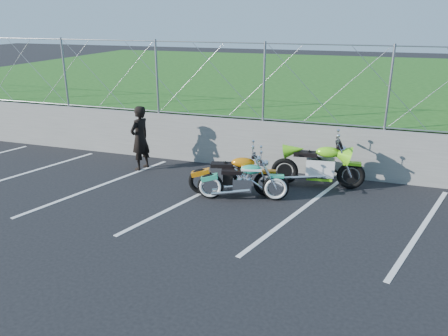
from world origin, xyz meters
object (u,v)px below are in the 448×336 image
(naked_orange, at_px, (235,177))
(sportbike_green, at_px, (319,167))
(cruiser_turquoise, at_px, (244,182))
(person_standing, at_px, (140,138))

(naked_orange, relative_size, sportbike_green, 0.94)
(naked_orange, xyz_separation_m, sportbike_green, (1.74, 1.14, 0.05))
(cruiser_turquoise, height_order, sportbike_green, sportbike_green)
(cruiser_turquoise, xyz_separation_m, naked_orange, (-0.25, 0.17, 0.04))
(cruiser_turquoise, relative_size, sportbike_green, 0.91)
(sportbike_green, distance_m, person_standing, 4.66)
(cruiser_turquoise, distance_m, person_standing, 3.38)
(person_standing, bearing_deg, naked_orange, 85.77)
(naked_orange, distance_m, person_standing, 3.08)
(naked_orange, bearing_deg, cruiser_turquoise, -47.58)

